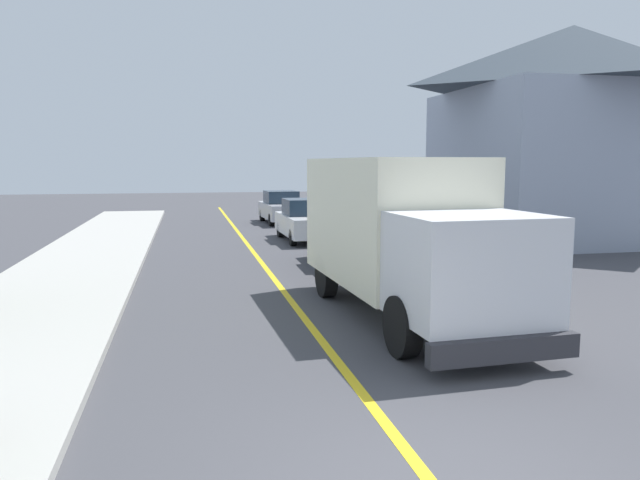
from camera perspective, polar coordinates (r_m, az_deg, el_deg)
The scene contains 7 objects.
centre_line_yellow at distance 15.37m, azimuth -3.86°, elevation -4.34°, with size 0.16×56.00×0.01m, color gold.
box_truck at distance 12.32m, azimuth 7.80°, elevation 1.01°, with size 2.70×7.27×3.20m.
parked_car_near at distance 18.09m, azimuth 2.94°, elevation -0.05°, with size 1.90×4.44×1.67m.
parked_car_mid at distance 24.19m, azimuth -1.38°, elevation 1.81°, with size 1.86×4.43×1.67m.
parked_car_far at distance 31.33m, azimuth -3.66°, elevation 3.05°, with size 1.96×4.46×1.67m.
stop_sign at distance 17.11m, azimuth 11.39°, elevation 2.98°, with size 0.80×0.10×2.65m.
house_across_street at distance 26.82m, azimuth 22.47°, elevation 9.63°, with size 9.92×8.84×8.55m.
Camera 1 is at (-2.26, -4.89, 3.10)m, focal length 33.83 mm.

